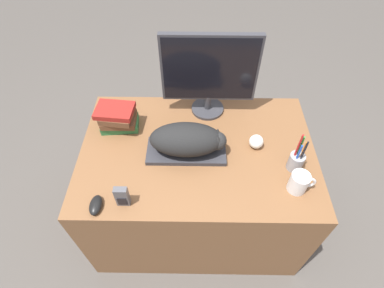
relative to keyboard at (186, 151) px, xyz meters
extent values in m
plane|color=#4C4742|center=(0.06, -0.37, -0.71)|extent=(12.00, 12.00, 0.00)
cube|color=brown|center=(0.06, 0.02, -0.36)|extent=(1.18, 0.78, 0.70)
cube|color=#2D2D33|center=(0.00, 0.00, 0.00)|extent=(0.39, 0.16, 0.02)
ellipsoid|color=black|center=(0.00, 0.00, 0.09)|extent=(0.35, 0.18, 0.15)
sphere|color=#262626|center=(0.15, 0.00, 0.08)|extent=(0.09, 0.09, 0.09)
cone|color=#262626|center=(0.15, -0.02, 0.12)|extent=(0.03, 0.03, 0.04)
cone|color=#262626|center=(0.15, 0.02, 0.12)|extent=(0.03, 0.03, 0.04)
cylinder|color=#333338|center=(0.11, 0.31, 0.00)|extent=(0.18, 0.18, 0.02)
cylinder|color=#333338|center=(0.11, 0.31, 0.05)|extent=(0.04, 0.04, 0.08)
cube|color=#333338|center=(0.11, 0.31, 0.26)|extent=(0.49, 0.03, 0.38)
cube|color=black|center=(0.11, 0.30, 0.26)|extent=(0.46, 0.01, 0.35)
ellipsoid|color=black|center=(-0.38, -0.31, 0.01)|extent=(0.05, 0.10, 0.04)
cylinder|color=silver|center=(0.50, -0.20, 0.04)|extent=(0.08, 0.08, 0.10)
torus|color=silver|center=(0.54, -0.20, 0.04)|extent=(0.07, 0.01, 0.07)
cylinder|color=#939399|center=(0.51, -0.08, 0.03)|extent=(0.07, 0.07, 0.09)
cylinder|color=orange|center=(0.53, -0.08, 0.09)|extent=(0.01, 0.01, 0.14)
cylinder|color=#338C38|center=(0.51, -0.07, 0.11)|extent=(0.01, 0.01, 0.17)
cylinder|color=#B21E1E|center=(0.50, -0.08, 0.12)|extent=(0.01, 0.01, 0.19)
cylinder|color=#1E47B2|center=(0.50, -0.10, 0.09)|extent=(0.01, 0.01, 0.14)
cylinder|color=black|center=(0.52, -0.10, 0.11)|extent=(0.01, 0.01, 0.17)
sphere|color=silver|center=(0.35, 0.05, 0.02)|extent=(0.07, 0.07, 0.07)
cube|color=#4C4C51|center=(-0.26, -0.29, 0.05)|extent=(0.06, 0.03, 0.11)
cube|color=black|center=(-0.26, -0.30, 0.03)|extent=(0.04, 0.00, 0.05)
cube|color=#2D6B38|center=(-0.36, 0.18, 0.01)|extent=(0.20, 0.14, 0.04)
cube|color=brown|center=(-0.36, 0.17, 0.05)|extent=(0.18, 0.13, 0.03)
cube|color=brown|center=(-0.36, 0.16, 0.08)|extent=(0.18, 0.16, 0.03)
cube|color=maroon|center=(-0.36, 0.17, 0.11)|extent=(0.20, 0.15, 0.03)
camera|label=1|loc=(0.04, -0.93, 1.16)|focal=28.00mm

